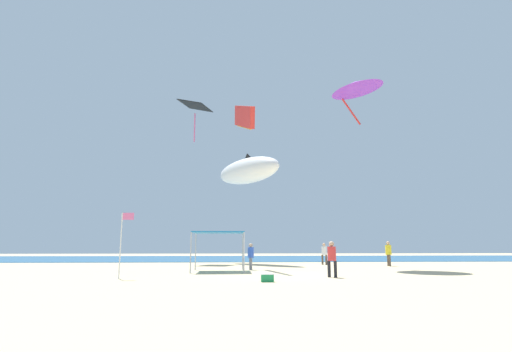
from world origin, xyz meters
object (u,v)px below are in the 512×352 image
object	(u,v)px
person_central	(324,252)
person_near_tent	(388,251)
banner_flag	(123,238)
kite_parafoil_red	(244,117)
kite_inflatable_white	(248,171)
kite_diamond_black	(195,108)
kite_delta_purple	(356,86)
cooler_box	(267,278)
person_leftmost	(332,256)
person_rightmost	(251,254)
canopy_tent	(219,234)

from	to	relation	value
person_central	person_near_tent	bearing A→B (deg)	170.42
person_central	banner_flag	xyz separation A→B (m)	(-13.12, -12.91, 0.92)
banner_flag	kite_parafoil_red	xyz separation A→B (m)	(6.23, 8.07, 9.10)
person_central	banner_flag	size ratio (longest dim) A/B	0.55
person_near_tent	kite_inflatable_white	size ratio (longest dim) A/B	0.24
person_near_tent	kite_parafoil_red	size ratio (longest dim) A/B	0.36
kite_diamond_black	kite_delta_purple	xyz separation A→B (m)	(13.35, -10.02, -1.57)
person_central	kite_parafoil_red	distance (m)	13.09
cooler_box	kite_inflatable_white	xyz separation A→B (m)	(-0.22, 17.64, 8.22)
person_near_tent	cooler_box	bearing A→B (deg)	-36.56
kite_diamond_black	banner_flag	bearing A→B (deg)	-163.62
person_leftmost	kite_inflatable_white	world-z (taller)	kite_inflatable_white
person_near_tent	banner_flag	world-z (taller)	banner_flag
person_leftmost	kite_delta_purple	xyz separation A→B (m)	(4.35, 7.97, 12.70)
person_central	person_rightmost	world-z (taller)	person_central
person_rightmost	kite_parafoil_red	size ratio (longest dim) A/B	0.33
person_central	person_rightmost	bearing A→B (deg)	63.72
person_rightmost	kite_inflatable_white	bearing A→B (deg)	11.50
person_near_tent	banner_flag	size ratio (longest dim) A/B	0.59
canopy_tent	banner_flag	bearing A→B (deg)	-132.66
banner_flag	kite_inflatable_white	distance (m)	18.10
person_near_tent	person_rightmost	xyz separation A→B (m)	(-10.96, -3.97, -0.11)
person_leftmost	cooler_box	distance (m)	4.27
person_central	kite_delta_purple	size ratio (longest dim) A/B	0.42
kite_parafoil_red	kite_delta_purple	xyz separation A→B (m)	(8.67, 0.02, 2.69)
canopy_tent	person_central	size ratio (longest dim) A/B	1.79
person_central	kite_diamond_black	distance (m)	19.10
kite_parafoil_red	person_central	bearing A→B (deg)	112.43
kite_delta_purple	person_rightmost	bearing A→B (deg)	-82.26
kite_delta_purple	canopy_tent	bearing A→B (deg)	-76.43
person_central	kite_parafoil_red	world-z (taller)	kite_parafoil_red
person_near_tent	cooler_box	xyz separation A→B (m)	(-10.61, -12.62, -0.94)
person_central	person_rightmost	distance (m)	9.09
kite_parafoil_red	kite_inflatable_white	bearing A→B (deg)	162.82
cooler_box	kite_parafoil_red	bearing A→B (deg)	94.48
kite_parafoil_red	kite_delta_purple	size ratio (longest dim) A/B	1.24
kite_diamond_black	cooler_box	bearing A→B (deg)	-143.60
cooler_box	person_near_tent	bearing A→B (deg)	49.92
banner_flag	cooler_box	bearing A→B (deg)	-17.00
canopy_tent	kite_parafoil_red	bearing A→B (deg)	62.04
cooler_box	kite_diamond_black	size ratio (longest dim) A/B	0.14
kite_parafoil_red	cooler_box	bearing A→B (deg)	-8.19
kite_inflatable_white	kite_delta_purple	xyz separation A→B (m)	(8.08, -7.40, 5.36)
person_central	kite_inflatable_white	distance (m)	10.02
person_leftmost	kite_inflatable_white	distance (m)	17.44
person_leftmost	banner_flag	distance (m)	10.58
person_near_tent	kite_inflatable_white	distance (m)	13.98
cooler_box	banner_flag	bearing A→B (deg)	163.00
person_near_tent	person_central	size ratio (longest dim) A/B	1.07
canopy_tent	banner_flag	world-z (taller)	banner_flag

